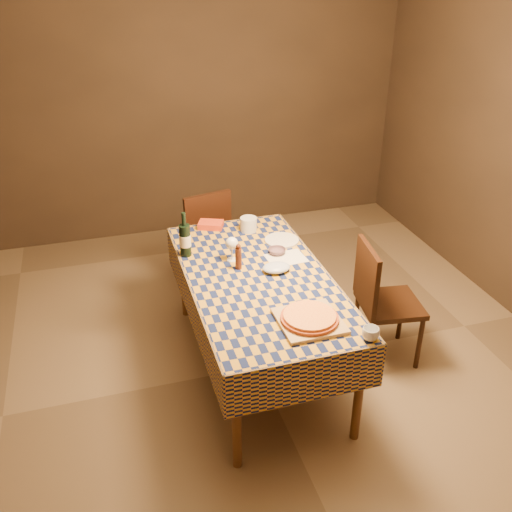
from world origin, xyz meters
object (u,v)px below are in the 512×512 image
(cutting_board, at_px, (309,321))
(pizza, at_px, (310,317))
(dining_table, at_px, (258,286))
(white_plate, at_px, (282,240))
(chair_right, at_px, (380,297))
(wine_bottle, at_px, (185,240))
(bowl, at_px, (277,251))
(chair_far, at_px, (203,233))

(cutting_board, distance_m, pizza, 0.03)
(dining_table, bearing_deg, white_plate, 54.27)
(pizza, xyz_separation_m, chair_right, (0.74, 0.47, -0.29))
(pizza, distance_m, chair_right, 0.92)
(wine_bottle, bearing_deg, bowl, -15.03)
(dining_table, xyz_separation_m, chair_right, (0.87, -0.12, -0.17))
(chair_far, height_order, chair_right, same)
(white_plate, bearing_deg, dining_table, -125.73)
(white_plate, relative_size, chair_far, 0.28)
(cutting_board, bearing_deg, chair_right, 32.71)
(pizza, xyz_separation_m, white_plate, (0.19, 1.05, -0.03))
(dining_table, xyz_separation_m, white_plate, (0.32, 0.45, 0.08))
(cutting_board, relative_size, chair_right, 0.39)
(cutting_board, xyz_separation_m, bowl, (0.09, 0.87, 0.01))
(bowl, relative_size, chair_right, 0.13)
(white_plate, bearing_deg, chair_right, -46.15)
(chair_far, bearing_deg, chair_right, -54.16)
(dining_table, relative_size, cutting_board, 5.06)
(dining_table, relative_size, pizza, 5.27)
(cutting_board, distance_m, chair_far, 1.88)
(dining_table, height_order, chair_right, chair_right)
(bowl, height_order, wine_bottle, wine_bottle)
(pizza, distance_m, wine_bottle, 1.17)
(chair_far, bearing_deg, bowl, -70.69)
(chair_far, distance_m, chair_right, 1.69)
(dining_table, bearing_deg, chair_far, 95.45)
(cutting_board, xyz_separation_m, chair_right, (0.74, 0.47, -0.26))
(bowl, bearing_deg, pizza, -96.00)
(white_plate, bearing_deg, cutting_board, -100.25)
(dining_table, distance_m, white_plate, 0.56)
(pizza, bearing_deg, wine_bottle, 117.55)
(wine_bottle, xyz_separation_m, chair_far, (0.29, 0.81, -0.37))
(dining_table, bearing_deg, chair_right, -8.13)
(bowl, relative_size, wine_bottle, 0.38)
(cutting_board, xyz_separation_m, pizza, (-0.00, -0.00, 0.03))
(dining_table, bearing_deg, pizza, -77.50)
(white_plate, height_order, chair_right, chair_right)
(cutting_board, bearing_deg, chair_far, 97.77)
(wine_bottle, height_order, chair_right, wine_bottle)
(dining_table, relative_size, white_plate, 7.19)
(chair_far, bearing_deg, wine_bottle, -109.67)
(bowl, distance_m, chair_right, 0.80)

